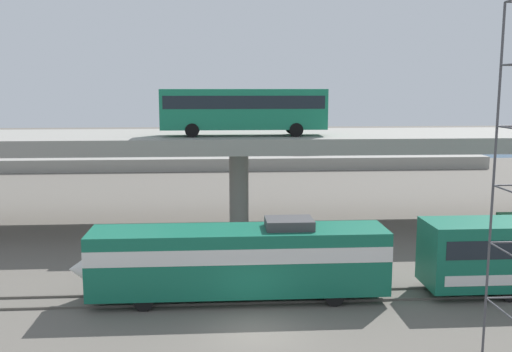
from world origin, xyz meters
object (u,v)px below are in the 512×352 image
at_px(parked_car_0, 208,146).
at_px(parked_car_3, 101,150).
at_px(train_locomotive, 224,258).
at_px(transit_bus_on_overpass, 243,108).
at_px(parked_car_1, 304,149).
at_px(parked_car_2, 365,145).

xyz_separation_m(parked_car_0, parked_car_3, (-14.23, -3.18, 0.00)).
relative_size(train_locomotive, transit_bus_on_overpass, 1.33).
bearing_deg(parked_car_1, transit_bus_on_overpass, 74.29).
bearing_deg(parked_car_0, train_locomotive, 91.80).
bearing_deg(parked_car_1, train_locomotive, 76.84).
height_order(parked_car_0, parked_car_3, same).
bearing_deg(parked_car_0, parked_car_2, 179.93).
height_order(parked_car_0, parked_car_1, same).
bearing_deg(transit_bus_on_overpass, parked_car_2, -116.22).
bearing_deg(train_locomotive, parked_car_0, -88.20).
bearing_deg(train_locomotive, parked_car_2, -111.45).
xyz_separation_m(train_locomotive, parked_car_1, (11.39, 48.71, 0.20)).
bearing_deg(parked_car_3, parked_car_0, -167.41).
xyz_separation_m(train_locomotive, parked_car_0, (-1.66, 52.82, 0.19)).
relative_size(transit_bus_on_overpass, parked_car_1, 2.59).
xyz_separation_m(transit_bus_on_overpass, parked_car_2, (19.12, 38.82, -6.87)).
relative_size(parked_car_0, parked_car_1, 0.88).
xyz_separation_m(parked_car_2, parked_car_3, (-36.63, -3.15, -0.00)).
xyz_separation_m(transit_bus_on_overpass, parked_car_1, (9.77, 34.74, -6.87)).
height_order(transit_bus_on_overpass, parked_car_3, transit_bus_on_overpass).
bearing_deg(parked_car_3, train_locomotive, 107.75).
distance_m(parked_car_0, parked_car_2, 22.40).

